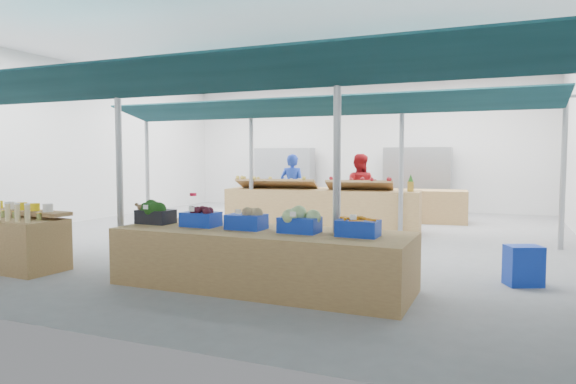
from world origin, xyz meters
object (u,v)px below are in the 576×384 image
at_px(bottle_shelf, 13,241).
at_px(fruit_counter, 322,210).
at_px(veg_counter, 261,259).
at_px(vendor_left, 292,188).
at_px(vendor_right, 359,190).
at_px(crate_stack, 523,266).

xyz_separation_m(bottle_shelf, fruit_counter, (3.09, 5.76, 0.05)).
distance_m(veg_counter, fruit_counter, 5.42).
distance_m(vendor_left, vendor_right, 1.80).
height_order(veg_counter, fruit_counter, fruit_counter).
xyz_separation_m(veg_counter, crate_stack, (3.23, 1.46, -0.11)).
height_order(bottle_shelf, veg_counter, bottle_shelf).
distance_m(fruit_counter, crate_stack, 5.72).
bearing_deg(fruit_counter, vendor_left, 132.50).
relative_size(vendor_left, vendor_right, 1.00).
bearing_deg(fruit_counter, veg_counter, -84.54).
relative_size(fruit_counter, vendor_right, 2.50).
height_order(bottle_shelf, crate_stack, bottle_shelf).
xyz_separation_m(bottle_shelf, veg_counter, (4.07, 0.44, -0.05)).
bearing_deg(crate_stack, vendor_right, 126.03).
relative_size(veg_counter, vendor_left, 2.19).
bearing_deg(fruit_counter, vendor_right, 56.40).
relative_size(fruit_counter, crate_stack, 8.30).
distance_m(bottle_shelf, fruit_counter, 6.54).
distance_m(bottle_shelf, crate_stack, 7.54).
bearing_deg(fruit_counter, crate_stack, -47.53).
distance_m(fruit_counter, vendor_right, 1.32).
xyz_separation_m(fruit_counter, vendor_left, (-1.20, 1.10, 0.42)).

